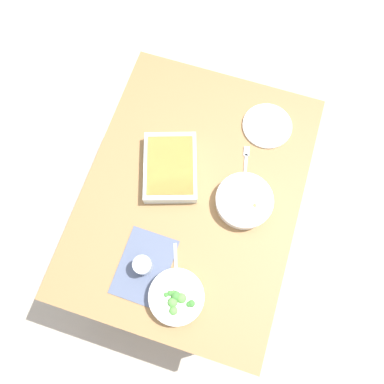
# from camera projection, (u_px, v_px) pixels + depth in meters

# --- Properties ---
(ground_plane) EXTENTS (6.00, 6.00, 0.00)m
(ground_plane) POSITION_uv_depth(u_px,v_px,m) (192.00, 227.00, 2.25)
(ground_plane) COLOR #B2A899
(dining_table) EXTENTS (1.20, 0.90, 0.74)m
(dining_table) POSITION_uv_depth(u_px,v_px,m) (192.00, 198.00, 1.63)
(dining_table) COLOR olive
(dining_table) RESTS_ON ground_plane
(placemat) EXTENTS (0.28, 0.21, 0.00)m
(placemat) POSITION_uv_depth(u_px,v_px,m) (144.00, 267.00, 1.45)
(placemat) COLOR #4C5670
(placemat) RESTS_ON dining_table
(stew_bowl) EXTENTS (0.24, 0.24, 0.06)m
(stew_bowl) POSITION_uv_depth(u_px,v_px,m) (244.00, 201.00, 1.50)
(stew_bowl) COLOR white
(stew_bowl) RESTS_ON dining_table
(broccoli_bowl) EXTENTS (0.21, 0.21, 0.07)m
(broccoli_bowl) POSITION_uv_depth(u_px,v_px,m) (177.00, 297.00, 1.39)
(broccoli_bowl) COLOR white
(broccoli_bowl) RESTS_ON dining_table
(baking_dish) EXTENTS (0.35, 0.30, 0.06)m
(baking_dish) POSITION_uv_depth(u_px,v_px,m) (170.00, 167.00, 1.54)
(baking_dish) COLOR silver
(baking_dish) RESTS_ON dining_table
(drink_cup) EXTENTS (0.07, 0.07, 0.08)m
(drink_cup) POSITION_uv_depth(u_px,v_px,m) (143.00, 266.00, 1.41)
(drink_cup) COLOR #B2BCC6
(drink_cup) RESTS_ON dining_table
(side_plate) EXTENTS (0.22, 0.22, 0.01)m
(side_plate) POSITION_uv_depth(u_px,v_px,m) (267.00, 126.00, 1.63)
(side_plate) COLOR silver
(side_plate) RESTS_ON dining_table
(spoon_by_stew) EXTENTS (0.09, 0.17, 0.01)m
(spoon_by_stew) POSITION_uv_depth(u_px,v_px,m) (233.00, 204.00, 1.52)
(spoon_by_stew) COLOR silver
(spoon_by_stew) RESTS_ON dining_table
(spoon_by_broccoli) EXTENTS (0.17, 0.08, 0.01)m
(spoon_by_broccoli) POSITION_uv_depth(u_px,v_px,m) (176.00, 272.00, 1.44)
(spoon_by_broccoli) COLOR silver
(spoon_by_broccoli) RESTS_ON dining_table
(fork_on_table) EXTENTS (0.18, 0.05, 0.01)m
(fork_on_table) POSITION_uv_depth(u_px,v_px,m) (246.00, 162.00, 1.58)
(fork_on_table) COLOR silver
(fork_on_table) RESTS_ON dining_table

